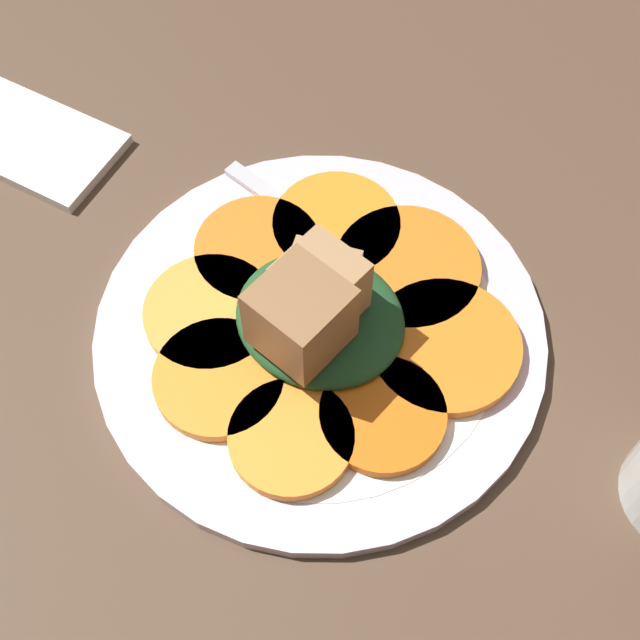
{
  "coord_description": "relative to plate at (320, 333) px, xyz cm",
  "views": [
    {
      "loc": [
        -13.06,
        23.76,
        50.37
      ],
      "look_at": [
        0.0,
        0.0,
        4.1
      ],
      "focal_mm": 50.0,
      "sensor_mm": 36.0,
      "label": 1
    }
  ],
  "objects": [
    {
      "name": "carrot_slice_1",
      "position": [
        -2.14,
        7.27,
        0.99
      ],
      "size": [
        7.23,
        7.23,
        0.82
      ],
      "primitive_type": "cylinder",
      "color": "orange",
      "rests_on": "plate"
    },
    {
      "name": "plate",
      "position": [
        0.0,
        0.0,
        0.0
      ],
      "size": [
        27.8,
        27.8,
        1.05
      ],
      "color": "silver",
      "rests_on": "table_slab"
    },
    {
      "name": "center_pile",
      "position": [
        0.11,
        0.5,
        3.52
      ],
      "size": [
        10.41,
        9.74,
        7.16
      ],
      "color": "#1E4723",
      "rests_on": "plate"
    },
    {
      "name": "table_slab",
      "position": [
        0.0,
        0.0,
        -1.52
      ],
      "size": [
        120.0,
        120.0,
        2.0
      ],
      "primitive_type": "cube",
      "color": "#4C3828",
      "rests_on": "ground"
    },
    {
      "name": "carrot_slice_7",
      "position": [
        6.32,
        2.48,
        0.99
      ],
      "size": [
        8.21,
        8.21,
        0.82
      ],
      "primitive_type": "cylinder",
      "color": "orange",
      "rests_on": "plate"
    },
    {
      "name": "carrot_slice_3",
      "position": [
        -7.29,
        -2.33,
        0.99
      ],
      "size": [
        9.19,
        9.19,
        0.82
      ],
      "primitive_type": "cylinder",
      "color": "orange",
      "rests_on": "plate"
    },
    {
      "name": "napkin",
      "position": [
        25.47,
        -3.88,
        -0.12
      ],
      "size": [
        12.24,
        7.34,
        0.8
      ],
      "color": "silver",
      "rests_on": "table_slab"
    },
    {
      "name": "carrot_slice_0",
      "position": [
        3.48,
        6.05,
        0.99
      ],
      "size": [
        7.8,
        7.8,
        0.82
      ],
      "primitive_type": "cylinder",
      "color": "orange",
      "rests_on": "plate"
    },
    {
      "name": "carrot_slice_5",
      "position": [
        2.69,
        -7.11,
        0.99
      ],
      "size": [
        8.34,
        8.34,
        0.82
      ],
      "primitive_type": "cylinder",
      "color": "orange",
      "rests_on": "plate"
    },
    {
      "name": "carrot_slice_2",
      "position": [
        -6.04,
        3.5,
        0.99
      ],
      "size": [
        7.37,
        7.37,
        0.82
      ],
      "primitive_type": "cylinder",
      "color": "#D45E12",
      "rests_on": "plate"
    },
    {
      "name": "carrot_slice_6",
      "position": [
        6.14,
        -2.95,
        0.99
      ],
      "size": [
        8.17,
        8.17,
        0.82
      ],
      "primitive_type": "cylinder",
      "color": "orange",
      "rests_on": "plate"
    },
    {
      "name": "carrot_slice_4",
      "position": [
        -2.82,
        -6.34,
        0.99
      ],
      "size": [
        9.28,
        9.28,
        0.82
      ],
      "primitive_type": "cylinder",
      "color": "orange",
      "rests_on": "plate"
    },
    {
      "name": "fork",
      "position": [
        1.29,
        -5.86,
        0.78
      ],
      "size": [
        19.65,
        5.85,
        0.4
      ],
      "rotation": [
        0.0,
        0.0,
        -0.21
      ],
      "color": "#B2B2B7",
      "rests_on": "plate"
    }
  ]
}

